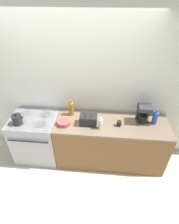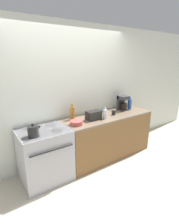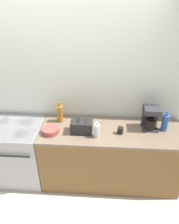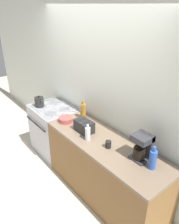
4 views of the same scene
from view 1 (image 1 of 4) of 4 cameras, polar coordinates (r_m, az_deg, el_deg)
ground_plane at (r=3.38m, az=-5.79°, el=-18.21°), size 12.00×12.00×0.00m
wall_back at (r=3.01m, az=-4.96°, el=7.65°), size 8.00×0.05×2.60m
stove at (r=3.40m, az=-16.67°, el=-7.81°), size 0.79×0.68×0.89m
counter_block at (r=3.20m, az=6.80°, el=-9.84°), size 1.89×0.64×0.89m
kettle at (r=3.05m, az=-22.56°, el=-2.28°), size 0.20×0.16×0.20m
toaster at (r=2.82m, az=-0.36°, el=-2.57°), size 0.28×0.17×0.17m
coffee_maker at (r=2.96m, az=17.25°, el=-0.38°), size 0.20×0.20×0.32m
bottle_amber at (r=3.01m, az=-6.00°, el=1.12°), size 0.09×0.09×0.30m
bottle_blue at (r=3.00m, az=20.63°, el=-1.79°), size 0.08×0.08×0.28m
bottle_clear at (r=2.73m, az=3.56°, el=-3.83°), size 0.07×0.07×0.22m
cup_black at (r=2.85m, az=9.62°, el=-3.71°), size 0.07×0.07×0.09m
bowl at (r=2.87m, az=-8.38°, el=-3.39°), size 0.22×0.22×0.07m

